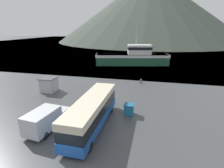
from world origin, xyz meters
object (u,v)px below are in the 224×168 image
at_px(fishing_boat, 133,57).
at_px(dock_kiosk, 49,84).
at_px(storage_bin, 129,109).
at_px(tour_bus, 92,111).
at_px(delivery_van, 46,119).

xyz_separation_m(fishing_boat, dock_kiosk, (-11.40, -26.30, -1.02)).
xyz_separation_m(fishing_boat, storage_bin, (3.18, -31.65, -1.55)).
distance_m(tour_bus, dock_kiosk, 14.35).
bearing_deg(dock_kiosk, storage_bin, -20.14).
relative_size(delivery_van, dock_kiosk, 2.16).
relative_size(tour_bus, fishing_boat, 0.51).
height_order(storage_bin, dock_kiosk, dock_kiosk).
bearing_deg(delivery_van, fishing_boat, 88.67).
bearing_deg(tour_bus, fishing_boat, 90.06).
xyz_separation_m(tour_bus, delivery_van, (-4.61, -1.69, -0.62)).
relative_size(tour_bus, delivery_van, 1.95).
bearing_deg(tour_bus, storage_bin, 47.71).
distance_m(delivery_van, dock_kiosk, 12.59).
xyz_separation_m(delivery_van, dock_kiosk, (-6.45, 10.82, -0.04)).
xyz_separation_m(storage_bin, dock_kiosk, (-14.57, 5.35, 0.52)).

